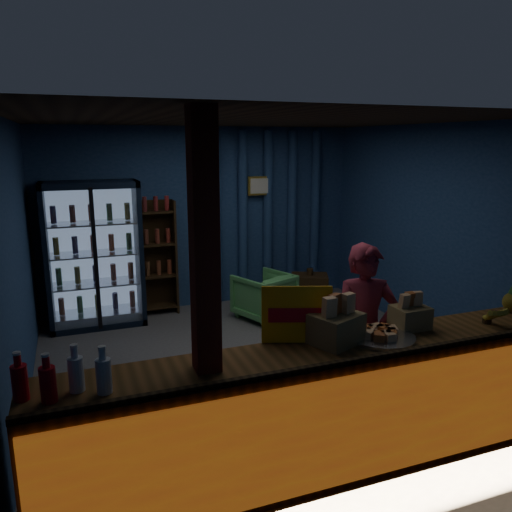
{
  "coord_description": "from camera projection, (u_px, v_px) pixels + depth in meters",
  "views": [
    {
      "loc": [
        -1.8,
        -4.8,
        2.39
      ],
      "look_at": [
        -0.07,
        -0.2,
        1.26
      ],
      "focal_mm": 35.0,
      "sensor_mm": 36.0,
      "label": 1
    }
  ],
  "objects": [
    {
      "name": "ground",
      "position": [
        256.0,
        362.0,
        5.54
      ],
      "size": [
        4.6,
        4.6,
        0.0
      ],
      "primitive_type": "plane",
      "color": "#515154",
      "rests_on": "ground"
    },
    {
      "name": "room_walls",
      "position": [
        256.0,
        222.0,
        5.18
      ],
      "size": [
        4.6,
        4.6,
        4.6
      ],
      "color": "navy",
      "rests_on": "ground"
    },
    {
      "name": "counter",
      "position": [
        346.0,
        406.0,
        3.69
      ],
      "size": [
        4.4,
        0.57,
        0.99
      ],
      "color": "brown",
      "rests_on": "ground"
    },
    {
      "name": "support_post",
      "position": [
        206.0,
        318.0,
        3.15
      ],
      "size": [
        0.16,
        0.16,
        2.6
      ],
      "primitive_type": "cube",
      "color": "maroon",
      "rests_on": "ground"
    },
    {
      "name": "beverage_cooler",
      "position": [
        94.0,
        255.0,
        6.54
      ],
      "size": [
        1.2,
        0.62,
        1.9
      ],
      "color": "black",
      "rests_on": "ground"
    },
    {
      "name": "bottle_shelf",
      "position": [
        158.0,
        258.0,
        6.99
      ],
      "size": [
        0.5,
        0.28,
        1.6
      ],
      "color": "#372511",
      "rests_on": "ground"
    },
    {
      "name": "curtain_folds",
      "position": [
        268.0,
        215.0,
        7.54
      ],
      "size": [
        1.74,
        0.14,
        2.5
      ],
      "color": "navy",
      "rests_on": "room_walls"
    },
    {
      "name": "framed_picture",
      "position": [
        260.0,
        186.0,
        7.35
      ],
      "size": [
        0.36,
        0.04,
        0.28
      ],
      "color": "gold",
      "rests_on": "room_walls"
    },
    {
      "name": "shopkeeper",
      "position": [
        364.0,
        333.0,
        4.29
      ],
      "size": [
        0.65,
        0.52,
        1.56
      ],
      "primitive_type": "imported",
      "rotation": [
        0.0,
        0.0,
        -0.28
      ],
      "color": "maroon",
      "rests_on": "ground"
    },
    {
      "name": "green_chair",
      "position": [
        264.0,
        296.0,
        6.86
      ],
      "size": [
        0.89,
        0.9,
        0.63
      ],
      "primitive_type": "imported",
      "rotation": [
        0.0,
        0.0,
        3.54
      ],
      "color": "#58B05D",
      "rests_on": "ground"
    },
    {
      "name": "side_table",
      "position": [
        309.0,
        290.0,
        7.37
      ],
      "size": [
        0.63,
        0.56,
        0.57
      ],
      "color": "#372511",
      "rests_on": "ground"
    },
    {
      "name": "yellow_sign",
      "position": [
        297.0,
        314.0,
        3.64
      ],
      "size": [
        0.52,
        0.27,
        0.41
      ],
      "color": "#FFB60D",
      "rests_on": "counter"
    },
    {
      "name": "soda_bottles",
      "position": [
        62.0,
        377.0,
        2.86
      ],
      "size": [
        0.54,
        0.17,
        0.29
      ],
      "color": "red",
      "rests_on": "counter"
    },
    {
      "name": "snack_box_left",
      "position": [
        336.0,
        326.0,
        3.62
      ],
      "size": [
        0.43,
        0.39,
        0.37
      ],
      "color": "olive",
      "rests_on": "counter"
    },
    {
      "name": "snack_box_centre",
      "position": [
        410.0,
        316.0,
        3.92
      ],
      "size": [
        0.28,
        0.23,
        0.29
      ],
      "color": "olive",
      "rests_on": "counter"
    },
    {
      "name": "pastry_tray",
      "position": [
        381.0,
        335.0,
        3.72
      ],
      "size": [
        0.51,
        0.51,
        0.08
      ],
      "color": "silver",
      "rests_on": "counter"
    }
  ]
}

